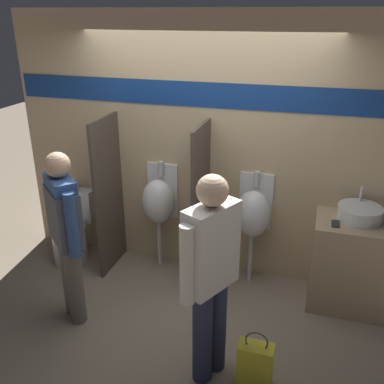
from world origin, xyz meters
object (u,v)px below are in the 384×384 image
sink_basin (360,213)px  person_in_vest (66,227)px  shopping_bag (255,365)px  person_with_lanyard (211,273)px  urinal_near_counter (159,201)px  toilet (72,233)px  cell_phone (336,224)px  urinal_far (253,213)px

sink_basin → person_in_vest: person_in_vest is taller
sink_basin → shopping_bag: (-0.71, -1.32, -0.77)m
person_in_vest → person_with_lanyard: size_ratio=0.96×
urinal_near_counter → toilet: bearing=-171.7°
urinal_near_counter → person_with_lanyard: 1.66m
cell_phone → urinal_near_counter: bearing=172.6°
urinal_near_counter → shopping_bag: 1.99m
urinal_far → toilet: size_ratio=1.30×
cell_phone → shopping_bag: size_ratio=0.28×
urinal_near_counter → person_with_lanyard: (0.93, -1.37, 0.14)m
urinal_far → person_in_vest: 1.82m
person_in_vest → person_with_lanyard: bearing=-149.9°
urinal_near_counter → sink_basin: bearing=-1.9°
urinal_near_counter → urinal_far: same height
sink_basin → cell_phone: bearing=-141.2°
person_with_lanyard → shopping_bag: person_with_lanyard is taller
person_in_vest → person_with_lanyard: 1.41m
cell_phone → person_in_vest: size_ratio=0.09×
toilet → person_with_lanyard: 2.38m
cell_phone → urinal_near_counter: urinal_near_counter is taller
cell_phone → urinal_near_counter: (-1.80, 0.23, -0.11)m
toilet → person_in_vest: (0.58, -0.93, 0.62)m
urinal_near_counter → shopping_bag: size_ratio=2.39×
urinal_far → shopping_bag: 1.54m
sink_basin → person_with_lanyard: person_with_lanyard is taller
sink_basin → cell_phone: 0.27m
urinal_near_counter → toilet: (-1.02, -0.15, -0.47)m
cell_phone → person_with_lanyard: person_with_lanyard is taller
urinal_near_counter → person_in_vest: person_in_vest is taller
cell_phone → urinal_far: urinal_far is taller
person_in_vest → toilet: bearing=-15.8°
urinal_near_counter → urinal_far: bearing=0.0°
cell_phone → toilet: (-2.82, 0.08, -0.58)m
person_in_vest → shopping_bag: (1.74, -0.32, -0.75)m
sink_basin → shopping_bag: bearing=-118.2°
person_in_vest → shopping_bag: size_ratio=3.23×
urinal_far → person_with_lanyard: 1.38m
sink_basin → person_with_lanyard: 1.69m
cell_phone → person_with_lanyard: bearing=-127.3°
cell_phone → urinal_far: (-0.78, 0.23, -0.11)m
cell_phone → shopping_bag: bearing=-113.5°
urinal_far → person_in_vest: size_ratio=0.74×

